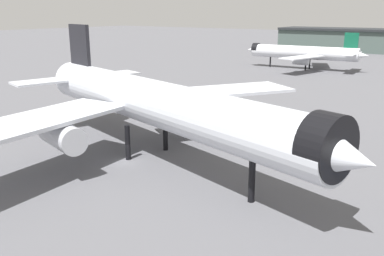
# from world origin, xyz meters

# --- Properties ---
(ground) EXTENTS (900.00, 900.00, 0.00)m
(ground) POSITION_xyz_m (0.00, 0.00, 0.00)
(ground) COLOR #56565B
(airliner_near_gate) EXTENTS (68.92, 61.63, 20.10)m
(airliner_near_gate) POSITION_xyz_m (3.04, 4.03, 8.86)
(airliner_near_gate) COLOR silver
(airliner_near_gate) RESTS_ON ground
(airliner_far_taxiway) EXTENTS (48.90, 44.42, 14.80)m
(airliner_far_taxiway) POSITION_xyz_m (-18.20, 118.73, 6.52)
(airliner_far_taxiway) COLOR silver
(airliner_far_taxiway) RESTS_ON ground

